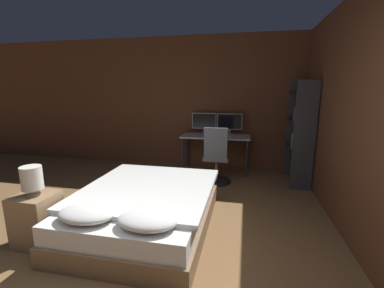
# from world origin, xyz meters

# --- Properties ---
(wall_back) EXTENTS (12.00, 0.06, 2.70)m
(wall_back) POSITION_xyz_m (0.00, 3.93, 1.35)
(wall_back) COLOR brown
(wall_back) RESTS_ON ground_plane
(wall_side_right) EXTENTS (0.06, 12.00, 2.70)m
(wall_side_right) POSITION_xyz_m (2.01, 1.50, 1.35)
(wall_side_right) COLOR brown
(wall_side_right) RESTS_ON ground_plane
(bed) EXTENTS (1.52, 1.92, 0.55)m
(bed) POSITION_xyz_m (-0.26, 1.23, 0.24)
(bed) COLOR #846647
(bed) RESTS_ON ground_plane
(nightstand) EXTENTS (0.39, 0.38, 0.56)m
(nightstand) POSITION_xyz_m (-1.25, 0.68, 0.28)
(nightstand) COLOR #997551
(nightstand) RESTS_ON ground_plane
(bedside_lamp) EXTENTS (0.21, 0.21, 0.31)m
(bedside_lamp) POSITION_xyz_m (-1.25, 0.68, 0.74)
(bedside_lamp) COLOR gray
(bedside_lamp) RESTS_ON nightstand
(desk) EXTENTS (1.35, 0.57, 0.73)m
(desk) POSITION_xyz_m (0.29, 3.57, 0.63)
(desk) COLOR beige
(desk) RESTS_ON ground_plane
(monitor_left) EXTENTS (0.50, 0.16, 0.43)m
(monitor_left) POSITION_xyz_m (0.03, 3.76, 0.98)
(monitor_left) COLOR #B7B7BC
(monitor_left) RESTS_ON desk
(monitor_right) EXTENTS (0.50, 0.16, 0.43)m
(monitor_right) POSITION_xyz_m (0.55, 3.76, 0.98)
(monitor_right) COLOR #B7B7BC
(monitor_right) RESTS_ON desk
(keyboard) EXTENTS (0.41, 0.13, 0.02)m
(keyboard) POSITION_xyz_m (0.29, 3.39, 0.74)
(keyboard) COLOR #B7B7BC
(keyboard) RESTS_ON desk
(computer_mouse) EXTENTS (0.07, 0.05, 0.04)m
(computer_mouse) POSITION_xyz_m (0.59, 3.39, 0.75)
(computer_mouse) COLOR #B7B7BC
(computer_mouse) RESTS_ON desk
(office_chair) EXTENTS (0.52, 0.52, 1.01)m
(office_chair) POSITION_xyz_m (0.39, 2.89, 0.40)
(office_chair) COLOR black
(office_chair) RESTS_ON ground_plane
(bookshelf) EXTENTS (0.34, 0.79, 1.78)m
(bookshelf) POSITION_xyz_m (1.79, 3.15, 0.97)
(bookshelf) COLOR #333338
(bookshelf) RESTS_ON ground_plane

